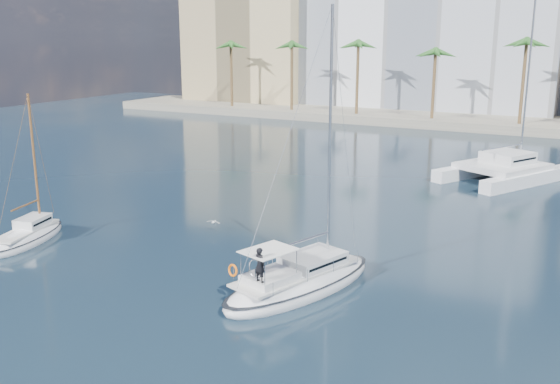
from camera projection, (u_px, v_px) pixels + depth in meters
The scene contains 10 objects.
ground at pixel (278, 257), 36.22m from camera, with size 160.00×160.00×0.00m, color black.
quay at pixel (481, 122), 88.28m from camera, with size 120.00×14.00×1.20m, color gray.
building_modern at pixel (426, 26), 100.74m from camera, with size 42.00×16.00×28.00m, color white.
building_tan_left at pixel (254, 44), 111.73m from camera, with size 22.00×14.00×22.00m, color tan.
palm_left at pixel (259, 50), 97.99m from camera, with size 3.60×3.60×12.30m.
palm_centre at pixel (481, 53), 82.49m from camera, with size 3.60×3.60×12.30m.
main_sloop at pixel (300, 282), 31.38m from camera, with size 5.99×10.38×14.69m.
small_sloop at pixel (28, 236), 38.81m from camera, with size 3.72×7.01×9.63m.
catamaran at pixel (506, 167), 55.46m from camera, with size 11.34×14.05×18.26m.
seagull at pixel (214, 222), 40.75m from camera, with size 1.00×0.43×0.19m.
Camera 1 is at (16.19, -30.12, 12.54)m, focal length 40.00 mm.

